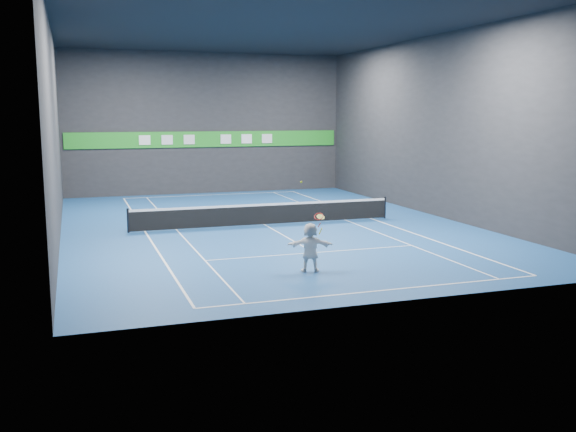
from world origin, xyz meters
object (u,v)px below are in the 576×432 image
object	(u,v)px
tennis_net	(265,213)
tennis_racket	(319,219)
tennis_ball	(301,182)
player	(310,247)

from	to	relation	value
tennis_net	tennis_racket	distance (m)	9.12
tennis_net	tennis_ball	bearing A→B (deg)	-99.29
player	tennis_racket	xyz separation A→B (m)	(0.32, 0.05, 0.92)
player	tennis_ball	xyz separation A→B (m)	(-0.33, -0.03, 2.15)
tennis_ball	tennis_racket	size ratio (longest dim) A/B	0.10
tennis_ball	tennis_racket	distance (m)	1.40
player	tennis_net	xyz separation A→B (m)	(1.15, 9.05, -0.27)
tennis_ball	tennis_net	bearing A→B (deg)	80.71
tennis_net	tennis_racket	size ratio (longest dim) A/B	16.66
tennis_ball	tennis_net	distance (m)	9.52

